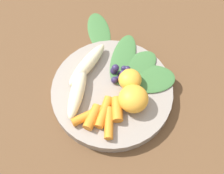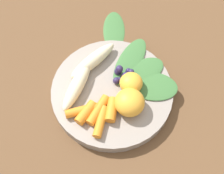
{
  "view_description": "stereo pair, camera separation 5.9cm",
  "coord_description": "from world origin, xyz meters",
  "views": [
    {
      "loc": [
        -0.16,
        -0.23,
        0.55
      ],
      "look_at": [
        0.0,
        0.0,
        0.03
      ],
      "focal_mm": 49.7,
      "sensor_mm": 36.0,
      "label": 1
    },
    {
      "loc": [
        -0.11,
        -0.26,
        0.55
      ],
      "look_at": [
        0.0,
        0.0,
        0.03
      ],
      "focal_mm": 49.7,
      "sensor_mm": 36.0,
      "label": 2
    }
  ],
  "objects": [
    {
      "name": "ground_plane",
      "position": [
        0.0,
        0.0,
        0.0
      ],
      "size": [
        2.4,
        2.4,
        0.0
      ],
      "primitive_type": "plane",
      "color": "brown"
    },
    {
      "name": "bowl",
      "position": [
        0.0,
        0.0,
        0.01
      ],
      "size": [
        0.24,
        0.24,
        0.02
      ],
      "primitive_type": "cylinder",
      "color": "gray",
      "rests_on": "ground_plane"
    },
    {
      "name": "banana_peeled_left",
      "position": [
        -0.06,
        0.03,
        0.04
      ],
      "size": [
        0.1,
        0.1,
        0.03
      ],
      "primitive_type": "ellipsoid",
      "rotation": [
        0.0,
        0.0,
        3.92
      ],
      "color": "beige",
      "rests_on": "bowl"
    },
    {
      "name": "banana_peeled_right",
      "position": [
        -0.01,
        0.07,
        0.04
      ],
      "size": [
        0.12,
        0.07,
        0.03
      ],
      "primitive_type": "ellipsoid",
      "rotation": [
        0.0,
        0.0,
        3.51
      ],
      "color": "beige",
      "rests_on": "bowl"
    },
    {
      "name": "orange_segment_near",
      "position": [
        0.04,
        -0.01,
        0.04
      ],
      "size": [
        0.04,
        0.04,
        0.03
      ],
      "primitive_type": "ellipsoid",
      "color": "#F4A833",
      "rests_on": "bowl"
    },
    {
      "name": "orange_segment_far",
      "position": [
        0.01,
        -0.05,
        0.04
      ],
      "size": [
        0.06,
        0.06,
        0.04
      ],
      "primitive_type": "ellipsoid",
      "color": "#F4A833",
      "rests_on": "bowl"
    },
    {
      "name": "carrot_front",
      "position": [
        -0.07,
        -0.02,
        0.03
      ],
      "size": [
        0.06,
        0.02,
        0.02
      ],
      "primitive_type": "cylinder",
      "rotation": [
        0.0,
        1.57,
        3.0
      ],
      "color": "orange",
      "rests_on": "bowl"
    },
    {
      "name": "carrot_mid_left",
      "position": [
        -0.06,
        -0.03,
        0.03
      ],
      "size": [
        0.05,
        0.04,
        0.02
      ],
      "primitive_type": "cylinder",
      "rotation": [
        0.0,
        1.57,
        3.7
      ],
      "color": "orange",
      "rests_on": "bowl"
    },
    {
      "name": "carrot_mid_right",
      "position": [
        -0.04,
        -0.03,
        0.03
      ],
      "size": [
        0.06,
        0.05,
        0.02
      ],
      "primitive_type": "cylinder",
      "rotation": [
        0.0,
        1.57,
        3.79
      ],
      "color": "orange",
      "rests_on": "bowl"
    },
    {
      "name": "carrot_rear",
      "position": [
        -0.05,
        -0.06,
        0.03
      ],
      "size": [
        0.05,
        0.06,
        0.02
      ],
      "primitive_type": "cylinder",
      "rotation": [
        0.0,
        1.57,
        4.07
      ],
      "color": "orange",
      "rests_on": "bowl"
    },
    {
      "name": "carrot_small",
      "position": [
        -0.02,
        -0.04,
        0.03
      ],
      "size": [
        0.04,
        0.05,
        0.02
      ],
      "primitive_type": "cylinder",
      "rotation": [
        0.0,
        1.57,
        4.15
      ],
      "color": "orange",
      "rests_on": "bowl"
    },
    {
      "name": "blueberry_pile",
      "position": [
        0.03,
        0.01,
        0.03
      ],
      "size": [
        0.04,
        0.05,
        0.03
      ],
      "color": "#2D234C",
      "rests_on": "bowl"
    },
    {
      "name": "kale_leaf_left",
      "position": [
        0.07,
        -0.03,
        0.03
      ],
      "size": [
        0.12,
        0.1,
        0.0
      ],
      "primitive_type": "ellipsoid",
      "rotation": [
        0.0,
        0.0,
        5.74
      ],
      "color": "#3D7038",
      "rests_on": "bowl"
    },
    {
      "name": "kale_leaf_right",
      "position": [
        0.07,
        0.01,
        0.03
      ],
      "size": [
        0.11,
        0.07,
        0.0
      ],
      "primitive_type": "ellipsoid",
      "rotation": [
        0.0,
        0.0,
        6.45
      ],
      "color": "#3D7038",
      "rests_on": "bowl"
    },
    {
      "name": "kale_leaf_rear",
      "position": [
        0.06,
        0.04,
        0.03
      ],
      "size": [
        0.12,
        0.12,
        0.0
      ],
      "primitive_type": "ellipsoid",
      "rotation": [
        0.0,
        0.0,
        6.99
      ],
      "color": "#3D7038",
      "rests_on": "bowl"
    },
    {
      "name": "kale_leaf_stray",
      "position": [
        0.07,
        0.15,
        0.0
      ],
      "size": [
        0.09,
        0.12,
        0.01
      ],
      "primitive_type": "ellipsoid",
      "rotation": [
        0.0,
        0.0,
        1.17
      ],
      "color": "#3D7038",
      "rests_on": "ground_plane"
    }
  ]
}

